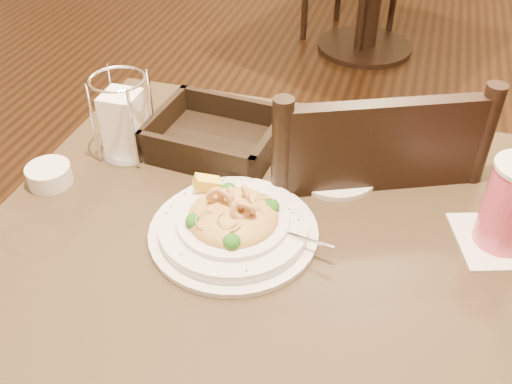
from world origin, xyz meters
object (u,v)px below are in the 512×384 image
(drink_glass, at_px, (511,206))
(napkin_caddy, at_px, (124,122))
(pasta_bowl, at_px, (233,223))
(bread_basket, at_px, (216,138))
(dining_chair_near, at_px, (346,233))
(main_table, at_px, (253,326))
(side_plate, at_px, (335,172))
(butter_ramekin, at_px, (49,175))

(drink_glass, xyz_separation_m, napkin_caddy, (-0.69, 0.06, -0.00))
(pasta_bowl, xyz_separation_m, bread_basket, (-0.11, 0.23, -0.00))
(bread_basket, xyz_separation_m, napkin_caddy, (-0.16, -0.07, 0.05))
(dining_chair_near, xyz_separation_m, bread_basket, (-0.27, -0.09, 0.26))
(main_table, distance_m, side_plate, 0.33)
(main_table, distance_m, dining_chair_near, 0.34)
(main_table, xyz_separation_m, drink_glass, (0.39, 0.10, 0.31))
(pasta_bowl, relative_size, drink_glass, 1.82)
(bread_basket, distance_m, napkin_caddy, 0.18)
(pasta_bowl, distance_m, butter_ramekin, 0.37)
(main_table, bearing_deg, pasta_bowl, -175.33)
(main_table, bearing_deg, side_plate, 64.51)
(main_table, distance_m, bread_basket, 0.37)
(pasta_bowl, height_order, drink_glass, drink_glass)
(butter_ramekin, bearing_deg, dining_chair_near, 28.00)
(napkin_caddy, xyz_separation_m, side_plate, (0.40, 0.04, -0.07))
(drink_glass, distance_m, butter_ramekin, 0.79)
(main_table, xyz_separation_m, pasta_bowl, (-0.03, -0.00, 0.26))
(main_table, xyz_separation_m, butter_ramekin, (-0.40, 0.03, 0.25))
(main_table, bearing_deg, napkin_caddy, 151.84)
(main_table, relative_size, drink_glass, 5.29)
(dining_chair_near, relative_size, bread_basket, 3.55)
(dining_chair_near, bearing_deg, napkin_caddy, -4.39)
(dining_chair_near, relative_size, butter_ramekin, 11.51)
(pasta_bowl, relative_size, side_plate, 1.91)
(drink_glass, xyz_separation_m, butter_ramekin, (-0.79, -0.07, -0.06))
(main_table, height_order, bread_basket, bread_basket)
(bread_basket, bearing_deg, side_plate, -4.72)
(side_plate, bearing_deg, pasta_bowl, -121.95)
(side_plate, bearing_deg, napkin_caddy, -173.64)
(butter_ramekin, bearing_deg, pasta_bowl, -5.81)
(dining_chair_near, bearing_deg, side_plate, 51.28)
(main_table, height_order, dining_chair_near, dining_chair_near)
(butter_ramekin, bearing_deg, drink_glass, 5.07)
(napkin_caddy, bearing_deg, dining_chair_near, 19.46)
(pasta_bowl, distance_m, bread_basket, 0.26)
(bread_basket, bearing_deg, dining_chair_near, 17.82)
(pasta_bowl, distance_m, napkin_caddy, 0.32)
(side_plate, bearing_deg, bread_basket, 175.28)
(pasta_bowl, bearing_deg, side_plate, 58.05)
(bread_basket, distance_m, side_plate, 0.25)
(napkin_caddy, bearing_deg, side_plate, 6.36)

